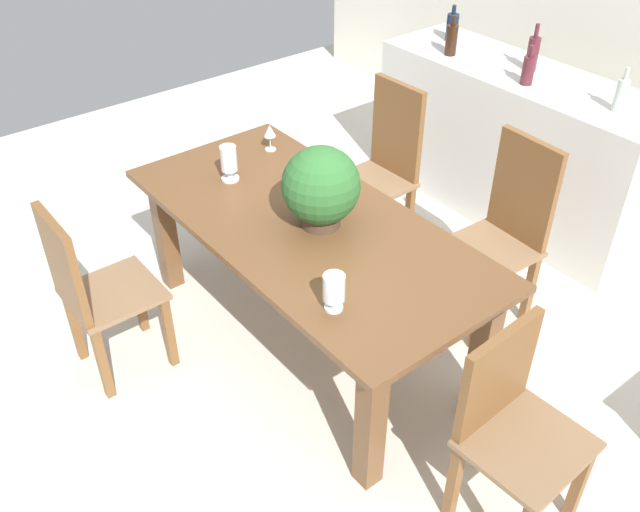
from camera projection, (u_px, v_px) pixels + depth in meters
name	position (u px, v px, depth m)	size (l,w,h in m)	color
ground_plane	(343.00, 318.00, 3.97)	(7.04, 7.04, 0.00)	silver
dining_table	(307.00, 243.00, 3.46)	(2.03, 0.96, 0.77)	brown
chair_far_right	(505.00, 227.00, 3.70)	(0.46, 0.50, 1.06)	brown
chair_foot_end	(511.00, 420.00, 2.70)	(0.43, 0.48, 0.93)	brown
chair_far_left	(386.00, 161.00, 4.27)	(0.43, 0.41, 1.06)	brown
chair_near_left	(92.00, 289.00, 3.33)	(0.42, 0.44, 0.98)	brown
flower_centerpiece	(321.00, 187.00, 3.24)	(0.38, 0.38, 0.41)	#4C3828
crystal_vase_left	(229.00, 161.00, 3.65)	(0.10, 0.10, 0.20)	silver
crystal_vase_center_near	(334.00, 289.00, 2.81)	(0.09, 0.09, 0.17)	silver
wine_glass	(270.00, 132.00, 3.92)	(0.07, 0.07, 0.15)	silver
kitchen_counter	(513.00, 144.00, 4.62)	(1.97, 0.63, 0.99)	silver
wine_bottle_green	(533.00, 53.00, 4.29)	(0.07, 0.07, 0.29)	#511E28
wine_bottle_amber	(452.00, 39.00, 4.52)	(0.08, 0.08, 0.26)	black
wine_bottle_dark	(621.00, 95.00, 3.82)	(0.06, 0.06, 0.25)	#B2BFB7
wine_bottle_clear	(528.00, 70.00, 4.13)	(0.07, 0.07, 0.24)	#511E28
wine_bottle_tall	(452.00, 27.00, 4.73)	(0.08, 0.08, 0.24)	#0F1E38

